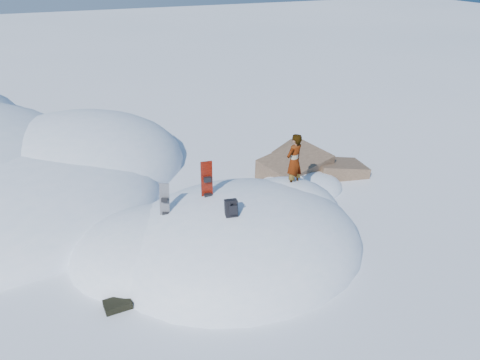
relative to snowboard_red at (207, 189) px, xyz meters
name	(u,v)px	position (x,y,z in m)	size (l,w,h in m)	color
ground	(238,248)	(0.63, -0.65, -1.62)	(120.00, 120.00, 0.00)	white
snow_mound	(229,244)	(0.46, -0.41, -1.62)	(8.00, 6.00, 3.00)	white
rock_outcrop	(302,179)	(4.35, 2.36, -1.61)	(4.68, 4.41, 1.68)	brown
snowboard_red	(207,189)	(0.00, 0.00, 0.00)	(0.32, 0.20, 1.65)	#AF1B09
snowboard_dark	(165,208)	(-1.21, -0.18, -0.22)	(0.34, 0.35, 1.32)	black
backpack	(231,208)	(0.20, -1.23, 0.02)	(0.35, 0.39, 0.50)	black
gear_pile	(119,303)	(-2.78, -1.77, -1.52)	(0.79, 0.59, 0.21)	black
person	(294,161)	(2.75, 0.25, 0.23)	(0.61, 0.40, 1.66)	slate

